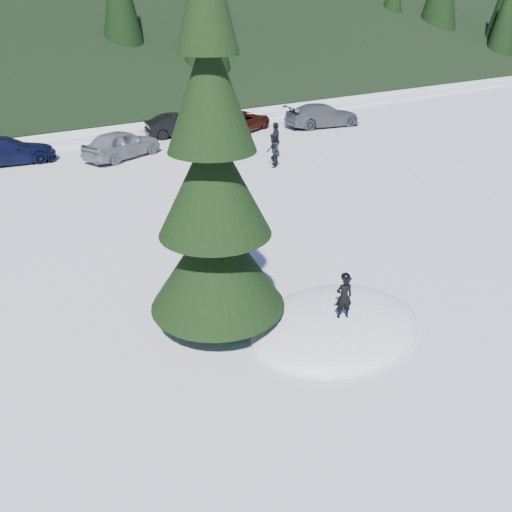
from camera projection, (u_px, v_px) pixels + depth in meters
ground at (335, 327)px, 12.11m from camera, size 200.00×200.00×0.00m
snow_mound at (335, 327)px, 12.11m from camera, size 4.48×3.52×0.96m
spruce_tall at (214, 195)px, 10.80m from camera, size 3.20×3.20×8.60m
spruce_short at (220, 218)px, 12.88m from camera, size 2.20×2.20×5.37m
child_skier at (344, 297)px, 11.41m from camera, size 0.47×0.40×1.09m
adult_0 at (273, 150)px, 24.33m from camera, size 0.99×1.01×1.64m
adult_1 at (276, 141)px, 25.68m from camera, size 1.08×1.13×1.88m
adult_2 at (230, 145)px, 25.40m from camera, size 1.11×0.79×1.56m
car_3 at (6, 151)px, 24.90m from camera, size 4.87×2.60×1.34m
car_4 at (122, 144)px, 25.89m from camera, size 4.66×3.13×1.47m
car_5 at (180, 125)px, 30.50m from camera, size 4.32×2.25×1.36m
car_6 at (242, 121)px, 31.87m from camera, size 5.13×3.79×1.30m
car_7 at (322, 115)px, 33.09m from camera, size 5.45×3.11×1.49m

